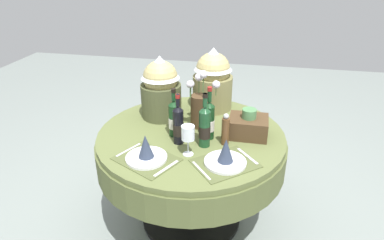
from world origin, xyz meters
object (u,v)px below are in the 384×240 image
(place_setting_left, at_px, (146,152))
(gift_tub_back_centre, at_px, (213,77))
(wine_bottle_centre, at_px, (174,118))
(gift_tub_back_left, at_px, (161,85))
(wine_bottle_left, at_px, (205,127))
(woven_basket_side_right, at_px, (248,126))
(place_setting_right, at_px, (225,157))
(pepper_mill, at_px, (225,130))
(wine_bottle_rear, at_px, (209,120))
(dining_table, at_px, (191,152))
(wine_bottle_right, at_px, (178,125))
(flower_vase, at_px, (200,106))
(wine_glass_right, at_px, (188,134))

(place_setting_left, height_order, gift_tub_back_centre, gift_tub_back_centre)
(wine_bottle_centre, relative_size, gift_tub_back_left, 0.72)
(wine_bottle_left, distance_m, woven_basket_side_right, 0.32)
(gift_tub_back_left, relative_size, woven_basket_side_right, 1.82)
(place_setting_right, distance_m, pepper_mill, 0.23)
(place_setting_left, relative_size, wine_bottle_rear, 1.21)
(wine_bottle_left, height_order, wine_bottle_rear, wine_bottle_rear)
(dining_table, height_order, wine_bottle_right, wine_bottle_right)
(dining_table, bearing_deg, wine_bottle_centre, -154.58)
(wine_bottle_rear, bearing_deg, place_setting_right, -63.54)
(flower_vase, relative_size, wine_bottle_centre, 1.26)
(place_setting_left, bearing_deg, wine_bottle_left, 36.39)
(dining_table, height_order, wine_bottle_left, wine_bottle_left)
(place_setting_left, distance_m, place_setting_right, 0.45)
(place_setting_left, bearing_deg, wine_bottle_rear, 45.80)
(place_setting_left, bearing_deg, wine_bottle_right, 58.60)
(woven_basket_side_right, bearing_deg, wine_bottle_left, -144.51)
(pepper_mill, bearing_deg, gift_tub_back_centre, 106.67)
(dining_table, distance_m, woven_basket_side_right, 0.43)
(place_setting_right, bearing_deg, dining_table, 129.36)
(wine_bottle_left, bearing_deg, wine_glass_right, -122.55)
(flower_vase, height_order, woven_basket_side_right, flower_vase)
(place_setting_right, xyz_separation_m, wine_bottle_rear, (-0.14, 0.28, 0.08))
(wine_bottle_right, xyz_separation_m, gift_tub_back_left, (-0.21, 0.35, 0.11))
(wine_bottle_rear, relative_size, gift_tub_back_left, 0.78)
(wine_bottle_centre, height_order, gift_tub_back_centre, gift_tub_back_centre)
(place_setting_right, relative_size, gift_tub_back_centre, 0.91)
(place_setting_right, bearing_deg, place_setting_left, -174.30)
(dining_table, xyz_separation_m, gift_tub_back_left, (-0.26, 0.21, 0.39))
(woven_basket_side_right, bearing_deg, gift_tub_back_centre, 126.92)
(dining_table, height_order, place_setting_right, place_setting_right)
(wine_bottle_left, distance_m, wine_bottle_right, 0.16)
(wine_glass_right, distance_m, woven_basket_side_right, 0.46)
(pepper_mill, distance_m, woven_basket_side_right, 0.20)
(wine_bottle_right, relative_size, wine_bottle_rear, 0.94)
(wine_glass_right, height_order, gift_tub_back_centre, gift_tub_back_centre)
(wine_bottle_right, height_order, gift_tub_back_left, gift_tub_back_left)
(wine_bottle_right, height_order, wine_bottle_rear, wine_bottle_rear)
(wine_bottle_rear, distance_m, gift_tub_back_centre, 0.49)
(dining_table, xyz_separation_m, wine_bottle_left, (0.11, -0.14, 0.28))
(place_setting_right, height_order, wine_bottle_left, wine_bottle_left)
(flower_vase, height_order, gift_tub_back_centre, gift_tub_back_centre)
(dining_table, bearing_deg, pepper_mill, -22.89)
(wine_bottle_left, distance_m, pepper_mill, 0.13)
(wine_bottle_right, bearing_deg, gift_tub_back_centre, 77.29)
(gift_tub_back_centre, bearing_deg, place_setting_left, -108.49)
(wine_bottle_right, distance_m, pepper_mill, 0.29)
(place_setting_left, distance_m, wine_bottle_left, 0.38)
(place_setting_right, relative_size, wine_bottle_centre, 1.32)
(place_setting_left, height_order, wine_bottle_right, wine_bottle_right)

